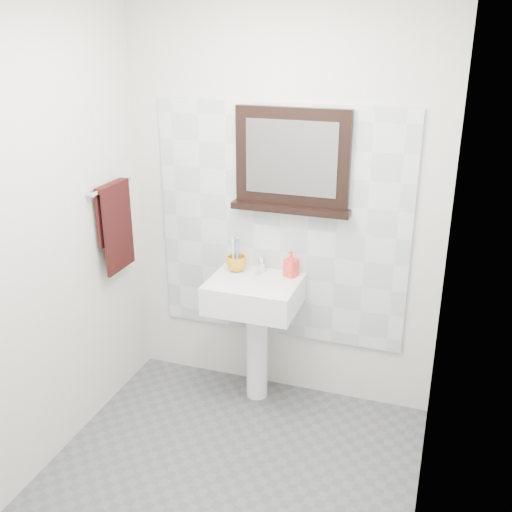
{
  "coord_description": "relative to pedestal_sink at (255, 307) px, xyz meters",
  "views": [
    {
      "loc": [
        1.0,
        -2.31,
        2.32
      ],
      "look_at": [
        0.02,
        0.55,
        1.15
      ],
      "focal_mm": 42.0,
      "sensor_mm": 36.0,
      "label": 1
    }
  ],
  "objects": [
    {
      "name": "framed_mirror",
      "position": [
        0.17,
        0.19,
        0.88
      ],
      "size": [
        0.73,
        0.11,
        0.62
      ],
      "color": "black",
      "rests_on": "back_wall"
    },
    {
      "name": "right_wall",
      "position": [
        1.1,
        -0.87,
        0.57
      ],
      "size": [
        0.01,
        2.2,
        2.5
      ],
      "primitive_type": "cube",
      "color": "silver",
      "rests_on": "ground"
    },
    {
      "name": "toothbrushes",
      "position": [
        -0.16,
        0.1,
        0.31
      ],
      "size": [
        0.05,
        0.04,
        0.21
      ],
      "color": "white",
      "rests_on": "toothbrush_cup"
    },
    {
      "name": "soap_dispenser",
      "position": [
        0.19,
        0.13,
        0.27
      ],
      "size": [
        0.1,
        0.1,
        0.17
      ],
      "primitive_type": "imported",
      "rotation": [
        0.0,
        0.0,
        -0.41
      ],
      "color": "#FF1E3C",
      "rests_on": "pedestal_sink"
    },
    {
      "name": "toothbrush_cup",
      "position": [
        -0.16,
        0.1,
        0.23
      ],
      "size": [
        0.16,
        0.16,
        0.1
      ],
      "primitive_type": "imported",
      "rotation": [
        0.0,
        0.0,
        -0.34
      ],
      "color": "orange",
      "rests_on": "pedestal_sink"
    },
    {
      "name": "hand_towel",
      "position": [
        -0.84,
        -0.17,
        0.53
      ],
      "size": [
        0.06,
        0.3,
        0.55
      ],
      "color": "black",
      "rests_on": "towel_bar"
    },
    {
      "name": "floor",
      "position": [
        0.1,
        -0.87,
        -0.68
      ],
      "size": [
        2.0,
        2.2,
        0.01
      ],
      "primitive_type": "cube",
      "color": "#535557",
      "rests_on": "ground"
    },
    {
      "name": "back_wall",
      "position": [
        0.1,
        0.23,
        0.57
      ],
      "size": [
        2.0,
        0.01,
        2.5
      ],
      "primitive_type": "cube",
      "color": "silver",
      "rests_on": "ground"
    },
    {
      "name": "splashback",
      "position": [
        0.1,
        0.21,
        0.47
      ],
      "size": [
        1.6,
        0.02,
        1.5
      ],
      "primitive_type": "cube",
      "color": "silver",
      "rests_on": "back_wall"
    },
    {
      "name": "towel_bar",
      "position": [
        -0.85,
        -0.17,
        0.74
      ],
      "size": [
        0.07,
        0.4,
        0.03
      ],
      "color": "silver",
      "rests_on": "left_wall"
    },
    {
      "name": "left_wall",
      "position": [
        -0.9,
        -0.87,
        0.57
      ],
      "size": [
        0.01,
        2.2,
        2.5
      ],
      "primitive_type": "cube",
      "color": "silver",
      "rests_on": "ground"
    },
    {
      "name": "front_wall",
      "position": [
        0.1,
        -1.97,
        0.57
      ],
      "size": [
        2.0,
        0.01,
        2.5
      ],
      "primitive_type": "cube",
      "color": "silver",
      "rests_on": "ground"
    },
    {
      "name": "pedestal_sink",
      "position": [
        0.0,
        0.0,
        0.0
      ],
      "size": [
        0.55,
        0.44,
        0.96
      ],
      "color": "white",
      "rests_on": "ground"
    }
  ]
}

